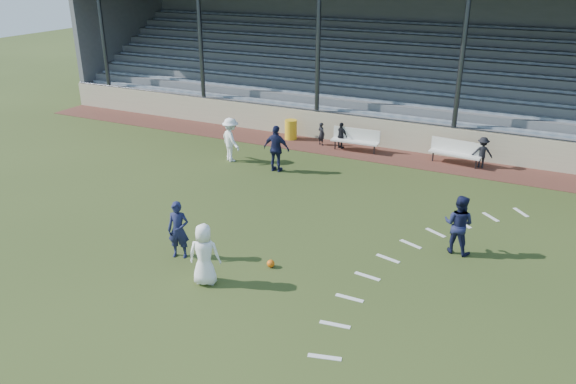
# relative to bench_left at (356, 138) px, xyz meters

# --- Properties ---
(ground) EXTENTS (90.00, 90.00, 0.00)m
(ground) POSITION_rel_bench_left_xyz_m (0.73, -10.51, -0.58)
(ground) COLOR #2F3E19
(ground) RESTS_ON ground
(cinder_track) EXTENTS (34.00, 2.00, 0.02)m
(cinder_track) POSITION_rel_bench_left_xyz_m (0.73, -0.01, -0.57)
(cinder_track) COLOR #4F271F
(cinder_track) RESTS_ON ground
(retaining_wall) EXTENTS (34.00, 0.18, 1.20)m
(retaining_wall) POSITION_rel_bench_left_xyz_m (0.73, 1.04, 0.02)
(retaining_wall) COLOR #BFB493
(retaining_wall) RESTS_ON ground
(bench_left) EXTENTS (2.02, 0.54, 0.95)m
(bench_left) POSITION_rel_bench_left_xyz_m (0.00, 0.00, 0.00)
(bench_left) COLOR silver
(bench_left) RESTS_ON cinder_track
(bench_right) EXTENTS (2.03, 0.67, 0.95)m
(bench_right) POSITION_rel_bench_left_xyz_m (4.06, 0.18, 0.00)
(bench_right) COLOR silver
(bench_right) RESTS_ON cinder_track
(trash_bin) EXTENTS (0.54, 0.54, 0.87)m
(trash_bin) POSITION_rel_bench_left_xyz_m (-3.16, 0.34, -0.13)
(trash_bin) COLOR gold
(trash_bin) RESTS_ON cinder_track
(football) EXTENTS (0.21, 0.21, 0.21)m
(football) POSITION_rel_bench_left_xyz_m (1.20, -10.03, -0.48)
(football) COLOR orange
(football) RESTS_ON ground
(player_white_lead) EXTENTS (0.91, 0.74, 1.61)m
(player_white_lead) POSITION_rel_bench_left_xyz_m (0.09, -11.42, 0.22)
(player_white_lead) COLOR white
(player_white_lead) RESTS_ON ground
(player_navy_lead) EXTENTS (0.68, 0.55, 1.61)m
(player_navy_lead) POSITION_rel_bench_left_xyz_m (-1.29, -10.59, 0.22)
(player_navy_lead) COLOR #161A3D
(player_navy_lead) RESTS_ON ground
(player_navy_mid) EXTENTS (0.91, 0.76, 1.68)m
(player_navy_mid) POSITION_rel_bench_left_xyz_m (5.43, -7.05, 0.26)
(player_navy_mid) COLOR #161A3D
(player_navy_mid) RESTS_ON ground
(player_white_wing) EXTENTS (1.31, 1.15, 1.75)m
(player_white_wing) POSITION_rel_bench_left_xyz_m (-4.07, -3.28, 0.29)
(player_white_wing) COLOR white
(player_white_wing) RESTS_ON ground
(player_navy_wing) EXTENTS (1.05, 0.46, 1.78)m
(player_navy_wing) POSITION_rel_bench_left_xyz_m (-1.91, -3.54, 0.31)
(player_navy_wing) COLOR #161A3D
(player_navy_wing) RESTS_ON ground
(sub_left_near) EXTENTS (0.43, 0.37, 0.99)m
(sub_left_near) POSITION_rel_bench_left_xyz_m (-1.61, 0.13, -0.07)
(sub_left_near) COLOR black
(sub_left_near) RESTS_ON cinder_track
(sub_left_far) EXTENTS (0.71, 0.51, 1.12)m
(sub_left_far) POSITION_rel_bench_left_xyz_m (-0.67, 0.06, -0.00)
(sub_left_far) COLOR black
(sub_left_far) RESTS_ON cinder_track
(sub_right) EXTENTS (0.86, 0.60, 1.21)m
(sub_right) POSITION_rel_bench_left_xyz_m (5.05, 0.23, 0.04)
(sub_right) COLOR black
(sub_right) RESTS_ON cinder_track
(grandstand) EXTENTS (34.60, 9.00, 6.61)m
(grandstand) POSITION_rel_bench_left_xyz_m (0.74, 5.75, 1.62)
(grandstand) COLOR slate
(grandstand) RESTS_ON ground
(penalty_arc) EXTENTS (3.89, 14.63, 0.01)m
(penalty_arc) POSITION_rel_bench_left_xyz_m (4.85, -10.51, -0.58)
(penalty_arc) COLOR silver
(penalty_arc) RESTS_ON ground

